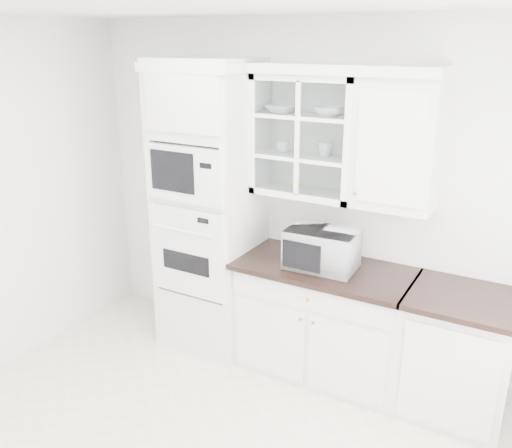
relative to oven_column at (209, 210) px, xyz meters
The scene contains 12 objects.
room_shell 1.37m from the oven_column, 52.79° to the right, with size 4.00×3.50×2.70m.
oven_column is the anchor object (origin of this frame).
base_cabinet_run 1.27m from the oven_column, ahead, with size 1.32×0.67×0.92m.
extra_base_cabinet 2.16m from the oven_column, ahead, with size 0.72×0.67×0.92m.
upper_cabinet_glass 1.03m from the oven_column, 12.10° to the left, with size 0.80×0.33×0.90m.
upper_cabinet_solid 1.60m from the oven_column, ahead, with size 0.55×0.33×0.90m, color white.
crown_molding 1.33m from the oven_column, 11.90° to the left, with size 2.14×0.38×0.07m, color white.
countertop_microwave 1.02m from the oven_column, ahead, with size 0.51×0.42×0.29m, color white.
bowl_a 1.03m from the oven_column, 15.59° to the left, with size 0.24×0.24×0.06m, color white.
bowl_b 1.28m from the oven_column, 10.09° to the left, with size 0.21×0.21×0.06m, color white.
cup_a 0.82m from the oven_column, 16.39° to the left, with size 0.10×0.10×0.08m, color white.
cup_b 1.09m from the oven_column, 11.53° to the left, with size 0.11×0.11×0.11m, color white.
Camera 1 is at (1.68, -2.07, 2.53)m, focal length 38.00 mm.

